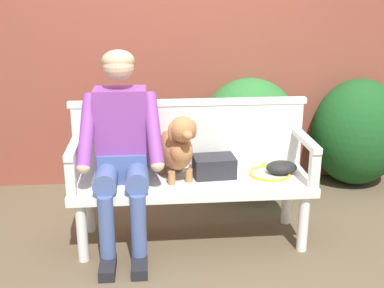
{
  "coord_description": "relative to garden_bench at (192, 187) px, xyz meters",
  "views": [
    {
      "loc": [
        -0.28,
        -3.07,
        1.73
      ],
      "look_at": [
        0.0,
        0.0,
        0.72
      ],
      "focal_mm": 45.72,
      "sensor_mm": 36.0,
      "label": 1
    }
  ],
  "objects": [
    {
      "name": "bench_armrest_right_end",
      "position": [
        0.77,
        -0.09,
        0.26
      ],
      "size": [
        0.06,
        0.52,
        0.28
      ],
      "color": "white",
      "rests_on": "garden_bench"
    },
    {
      "name": "ground_plane",
      "position": [
        0.0,
        0.0,
        -0.41
      ],
      "size": [
        40.0,
        40.0,
        0.0
      ],
      "primitive_type": "plane",
      "color": "brown"
    },
    {
      "name": "garden_bench",
      "position": [
        0.0,
        0.0,
        0.0
      ],
      "size": [
        1.62,
        0.52,
        0.47
      ],
      "color": "white",
      "rests_on": "ground"
    },
    {
      "name": "dog_on_bench",
      "position": [
        -0.1,
        -0.0,
        0.3
      ],
      "size": [
        0.31,
        0.47,
        0.47
      ],
      "color": "#AD7042",
      "rests_on": "garden_bench"
    },
    {
      "name": "baseball_glove",
      "position": [
        0.63,
        0.04,
        0.11
      ],
      "size": [
        0.23,
        0.19,
        0.09
      ],
      "primitive_type": "ellipsoid",
      "rotation": [
        0.0,
        0.0,
        0.07
      ],
      "color": "black",
      "rests_on": "garden_bench"
    },
    {
      "name": "brick_garden_fence",
      "position": [
        0.0,
        1.28,
        0.86
      ],
      "size": [
        8.0,
        0.3,
        2.54
      ],
      "primitive_type": "cube",
      "color": "brown",
      "rests_on": "ground"
    },
    {
      "name": "sports_bag",
      "position": [
        0.16,
        0.04,
        0.13
      ],
      "size": [
        0.29,
        0.22,
        0.14
      ],
      "primitive_type": "cube",
      "rotation": [
        0.0,
        0.0,
        0.07
      ],
      "color": "#232328",
      "rests_on": "garden_bench"
    },
    {
      "name": "bench_backrest",
      "position": [
        0.0,
        0.23,
        0.32
      ],
      "size": [
        1.66,
        0.06,
        0.5
      ],
      "color": "white",
      "rests_on": "garden_bench"
    },
    {
      "name": "hedge_bush_far_left",
      "position": [
        0.58,
        0.92,
        0.08
      ],
      "size": [
        0.88,
        0.85,
        0.98
      ],
      "primitive_type": "ellipsoid",
      "color": "#286B2D",
      "rests_on": "ground"
    },
    {
      "name": "person_seated",
      "position": [
        -0.47,
        -0.02,
        0.33
      ],
      "size": [
        0.56,
        0.66,
        1.34
      ],
      "color": "black",
      "rests_on": "ground"
    },
    {
      "name": "tennis_racket",
      "position": [
        0.55,
        0.06,
        0.07
      ],
      "size": [
        0.3,
        0.56,
        0.03
      ],
      "color": "yellow",
      "rests_on": "garden_bench"
    },
    {
      "name": "bench_armrest_left_end",
      "position": [
        -0.77,
        -0.09,
        0.26
      ],
      "size": [
        0.06,
        0.52,
        0.28
      ],
      "color": "white",
      "rests_on": "garden_bench"
    },
    {
      "name": "hedge_bush_mid_left",
      "position": [
        1.56,
        0.93,
        0.07
      ],
      "size": [
        0.8,
        0.75,
        0.96
      ],
      "primitive_type": "ellipsoid",
      "color": "#194C1E",
      "rests_on": "ground"
    }
  ]
}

